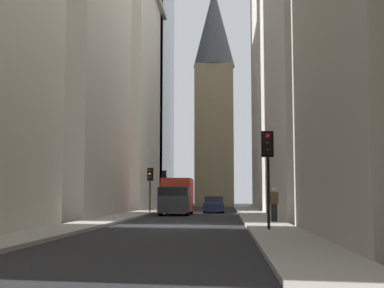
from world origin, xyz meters
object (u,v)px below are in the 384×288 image
Objects in this scene: sedan_navy at (214,205)px; traffic_light_foreground at (268,156)px; traffic_light_midblock at (164,180)px; delivery_truck at (177,196)px; traffic_light_far_junction at (150,179)px; discarded_bottle at (115,218)px; pedestrian at (274,203)px.

traffic_light_foreground is at bearing -173.50° from sedan_navy.
sedan_navy is at bearing -146.97° from traffic_light_midblock.
traffic_light_midblock is (8.33, 5.42, 2.38)m from sedan_navy.
delivery_truck is 4.08m from traffic_light_far_junction.
traffic_light_far_junction is 13.71× the size of discarded_bottle.
sedan_navy reaches higher than discarded_bottle.
traffic_light_far_junction is (-2.25, 5.34, 2.19)m from sedan_navy.
sedan_navy is (5.12, -2.80, -0.80)m from delivery_truck.
traffic_light_foreground is at bearing -160.01° from traffic_light_far_junction.
delivery_truck is 5.89m from sedan_navy.
traffic_light_foreground is (-19.52, -5.61, 1.68)m from delivery_truck.
traffic_light_far_junction is 14.47m from discarded_bottle.
traffic_light_far_junction reaches higher than delivery_truck.
traffic_light_midblock is 2.18× the size of pedestrian.
delivery_truck is 3.56× the size of pedestrian.
delivery_truck is 14.47m from pedestrian.
traffic_light_foreground reaches higher than traffic_light_far_junction.
traffic_light_far_junction reaches higher than pedestrian.
sedan_navy is 10.22m from traffic_light_midblock.
traffic_light_foreground is at bearing -135.13° from discarded_bottle.
discarded_bottle is at bearing 44.87° from traffic_light_foreground.
traffic_light_foreground is 2.25× the size of pedestrian.
traffic_light_midblock is (32.97, 8.23, -0.10)m from traffic_light_foreground.
pedestrian is at bearing -168.68° from sedan_navy.
delivery_truck is 13.79m from traffic_light_midblock.
delivery_truck is 1.75× the size of traffic_light_far_junction.
pedestrian is 9.12m from discarded_bottle.
sedan_navy is 17.32m from discarded_bottle.
traffic_light_midblock is at bearing 0.23° from discarded_bottle.
traffic_light_foreground is 33.98m from traffic_light_midblock.
discarded_bottle is (-24.81, -0.10, -2.79)m from traffic_light_midblock.
traffic_light_foreground is 6.91m from pedestrian.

